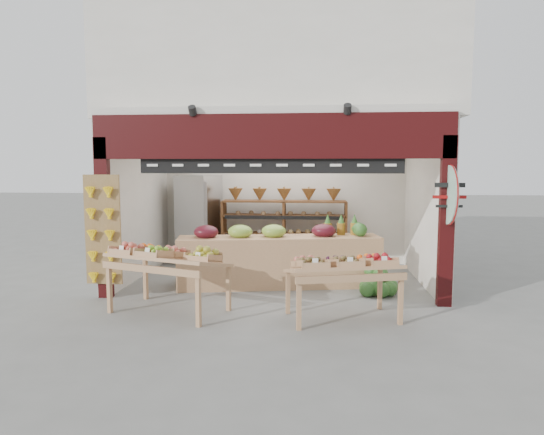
{
  "coord_description": "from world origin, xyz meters",
  "views": [
    {
      "loc": [
        0.75,
        -8.7,
        2.18
      ],
      "look_at": [
        -0.04,
        -0.2,
        1.28
      ],
      "focal_mm": 32.0,
      "sensor_mm": 36.0,
      "label": 1
    }
  ],
  "objects_px": {
    "back_shelving": "(284,217)",
    "watermelon_pile": "(378,284)",
    "mid_counter": "(279,259)",
    "refrigerator": "(199,220)",
    "cardboard_stack": "(207,270)",
    "display_table_right": "(343,265)",
    "display_table_left": "(164,257)"
  },
  "relations": [
    {
      "from": "mid_counter",
      "to": "watermelon_pile",
      "type": "xyz_separation_m",
      "value": [
        1.74,
        -0.42,
        -0.32
      ]
    },
    {
      "from": "refrigerator",
      "to": "display_table_right",
      "type": "relative_size",
      "value": 1.15
    },
    {
      "from": "display_table_right",
      "to": "watermelon_pile",
      "type": "relative_size",
      "value": 2.51
    },
    {
      "from": "refrigerator",
      "to": "cardboard_stack",
      "type": "distance_m",
      "value": 1.87
    },
    {
      "from": "back_shelving",
      "to": "watermelon_pile",
      "type": "height_order",
      "value": "back_shelving"
    },
    {
      "from": "back_shelving",
      "to": "refrigerator",
      "type": "xyz_separation_m",
      "value": [
        -1.9,
        0.01,
        -0.08
      ]
    },
    {
      "from": "refrigerator",
      "to": "display_table_left",
      "type": "xyz_separation_m",
      "value": [
        0.32,
        -3.51,
        -0.16
      ]
    },
    {
      "from": "back_shelving",
      "to": "refrigerator",
      "type": "bearing_deg",
      "value": 179.62
    },
    {
      "from": "watermelon_pile",
      "to": "refrigerator",
      "type": "bearing_deg",
      "value": 148.2
    },
    {
      "from": "refrigerator",
      "to": "mid_counter",
      "type": "relative_size",
      "value": 0.53
    },
    {
      "from": "back_shelving",
      "to": "mid_counter",
      "type": "bearing_deg",
      "value": -89.19
    },
    {
      "from": "refrigerator",
      "to": "display_table_left",
      "type": "relative_size",
      "value": 1.05
    },
    {
      "from": "back_shelving",
      "to": "mid_counter",
      "type": "xyz_separation_m",
      "value": [
        0.03,
        -1.84,
        -0.58
      ]
    },
    {
      "from": "watermelon_pile",
      "to": "mid_counter",
      "type": "bearing_deg",
      "value": 166.3
    },
    {
      "from": "cardboard_stack",
      "to": "mid_counter",
      "type": "height_order",
      "value": "mid_counter"
    },
    {
      "from": "back_shelving",
      "to": "cardboard_stack",
      "type": "xyz_separation_m",
      "value": [
        -1.36,
        -1.61,
        -0.85
      ]
    },
    {
      "from": "cardboard_stack",
      "to": "mid_counter",
      "type": "distance_m",
      "value": 1.44
    },
    {
      "from": "refrigerator",
      "to": "watermelon_pile",
      "type": "distance_m",
      "value": 4.39
    },
    {
      "from": "back_shelving",
      "to": "watermelon_pile",
      "type": "distance_m",
      "value": 3.01
    },
    {
      "from": "cardboard_stack",
      "to": "display_table_right",
      "type": "bearing_deg",
      "value": -40.0
    },
    {
      "from": "display_table_right",
      "to": "refrigerator",
      "type": "bearing_deg",
      "value": 129.09
    },
    {
      "from": "back_shelving",
      "to": "display_table_left",
      "type": "bearing_deg",
      "value": -114.29
    },
    {
      "from": "mid_counter",
      "to": "display_table_left",
      "type": "distance_m",
      "value": 2.33
    },
    {
      "from": "back_shelving",
      "to": "cardboard_stack",
      "type": "bearing_deg",
      "value": -130.3
    },
    {
      "from": "back_shelving",
      "to": "display_table_right",
      "type": "xyz_separation_m",
      "value": [
        1.09,
        -3.67,
        -0.3
      ]
    },
    {
      "from": "mid_counter",
      "to": "display_table_right",
      "type": "xyz_separation_m",
      "value": [
        1.06,
        -1.83,
        0.28
      ]
    },
    {
      "from": "cardboard_stack",
      "to": "display_table_right",
      "type": "distance_m",
      "value": 3.25
    },
    {
      "from": "cardboard_stack",
      "to": "display_table_left",
      "type": "relative_size",
      "value": 0.49
    },
    {
      "from": "mid_counter",
      "to": "display_table_right",
      "type": "distance_m",
      "value": 2.13
    },
    {
      "from": "back_shelving",
      "to": "cardboard_stack",
      "type": "distance_m",
      "value": 2.27
    },
    {
      "from": "mid_counter",
      "to": "display_table_left",
      "type": "height_order",
      "value": "mid_counter"
    },
    {
      "from": "display_table_left",
      "to": "mid_counter",
      "type": "bearing_deg",
      "value": 45.97
    }
  ]
}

